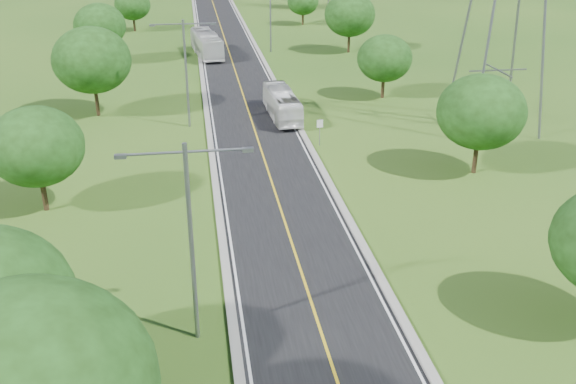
% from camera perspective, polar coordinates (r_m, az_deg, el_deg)
% --- Properties ---
extents(ground, '(260.00, 260.00, 0.00)m').
position_cam_1_polar(ground, '(76.67, -4.32, 9.49)').
color(ground, '#244D15').
rests_on(ground, ground).
extents(road, '(8.00, 150.00, 0.06)m').
position_cam_1_polar(road, '(82.47, -4.67, 10.54)').
color(road, black).
rests_on(road, ground).
extents(curb_left, '(0.50, 150.00, 0.22)m').
position_cam_1_polar(curb_left, '(82.28, -7.67, 10.43)').
color(curb_left, gray).
rests_on(curb_left, ground).
extents(curb_right, '(0.50, 150.00, 0.22)m').
position_cam_1_polar(curb_right, '(82.85, -1.69, 10.73)').
color(curb_right, gray).
rests_on(curb_right, ground).
extents(speed_limit_sign, '(0.55, 0.09, 2.40)m').
position_cam_1_polar(speed_limit_sign, '(55.94, 2.84, 5.70)').
color(speed_limit_sign, slate).
rests_on(speed_limit_sign, ground).
extents(streetlight_near_left, '(5.90, 0.25, 10.00)m').
position_cam_1_polar(streetlight_near_left, '(29.20, -8.68, -3.20)').
color(streetlight_near_left, slate).
rests_on(streetlight_near_left, ground).
extents(streetlight_mid_left, '(5.90, 0.25, 10.00)m').
position_cam_1_polar(streetlight_mid_left, '(60.50, -9.08, 11.12)').
color(streetlight_mid_left, slate).
rests_on(streetlight_mid_left, ground).
extents(streetlight_far_right, '(5.90, 0.25, 10.00)m').
position_cam_1_polar(streetlight_far_right, '(93.69, -1.58, 15.92)').
color(streetlight_far_right, slate).
rests_on(streetlight_far_right, ground).
extents(tree_lb, '(6.30, 6.30, 7.33)m').
position_cam_1_polar(tree_lb, '(45.69, -21.48, 3.78)').
color(tree_lb, black).
rests_on(tree_lb, ground).
extents(tree_lc, '(7.56, 7.56, 8.79)m').
position_cam_1_polar(tree_lc, '(66.14, -17.04, 11.15)').
color(tree_lc, black).
rests_on(tree_lc, ground).
extents(tree_ld, '(6.72, 6.72, 7.82)m').
position_cam_1_polar(tree_ld, '(89.91, -16.39, 14.01)').
color(tree_ld, black).
rests_on(tree_ld, ground).
extents(tree_le, '(5.88, 5.88, 6.84)m').
position_cam_1_polar(tree_le, '(113.36, -13.66, 15.88)').
color(tree_le, black).
rests_on(tree_le, ground).
extents(tree_rb, '(6.72, 6.72, 7.82)m').
position_cam_1_polar(tree_rb, '(51.03, 16.79, 6.83)').
color(tree_rb, black).
rests_on(tree_rb, ground).
extents(tree_rc, '(5.88, 5.88, 6.84)m').
position_cam_1_polar(tree_rc, '(70.72, 8.58, 11.67)').
color(tree_rc, black).
rests_on(tree_rc, ground).
extents(tree_rd, '(7.14, 7.14, 8.30)m').
position_cam_1_polar(tree_rd, '(93.84, 5.52, 15.41)').
color(tree_rd, black).
rests_on(tree_rd, ground).
extents(tree_re, '(5.46, 5.46, 6.35)m').
position_cam_1_polar(tree_re, '(116.76, 1.34, 16.58)').
color(tree_re, black).
rests_on(tree_re, ground).
extents(bus_outbound, '(2.70, 9.98, 2.76)m').
position_cam_1_polar(bus_outbound, '(63.57, -0.54, 7.84)').
color(bus_outbound, white).
rests_on(bus_outbound, road).
extents(bus_inbound, '(4.31, 12.18, 3.32)m').
position_cam_1_polar(bus_inbound, '(92.14, -7.25, 12.94)').
color(bus_inbound, silver).
rests_on(bus_inbound, road).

